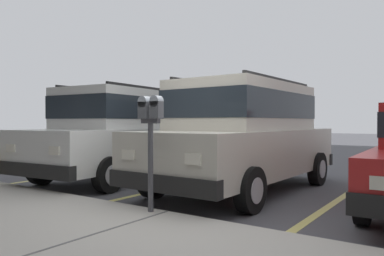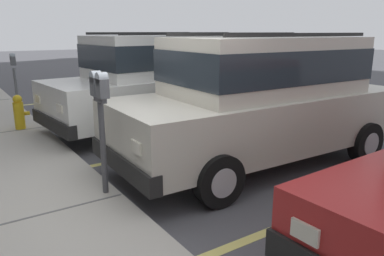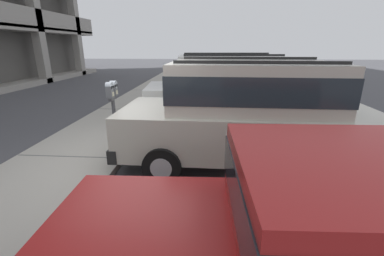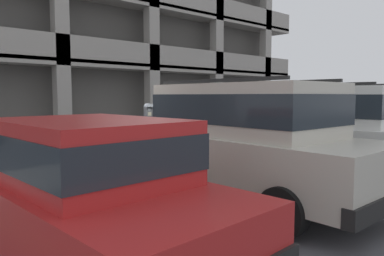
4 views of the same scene
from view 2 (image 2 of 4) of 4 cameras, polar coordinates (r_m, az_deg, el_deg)
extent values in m
cube|color=#4C4C51|center=(4.88, -8.23, -11.21)|extent=(80.00, 80.00, 0.10)
cube|color=#ADA89E|center=(4.50, -23.77, -13.15)|extent=(40.00, 2.20, 0.12)
cube|color=#606060|center=(4.47, -23.86, -12.44)|extent=(0.03, 2.16, 0.00)
cube|color=#DBD16B|center=(4.58, 16.99, -12.77)|extent=(0.12, 4.80, 0.01)
cube|color=#DBD16B|center=(6.69, -2.97, -3.34)|extent=(0.12, 4.80, 0.01)
cube|color=#DBD16B|center=(9.29, -12.44, 1.43)|extent=(0.12, 4.80, 0.01)
cube|color=#DBD16B|center=(12.06, -17.67, 4.07)|extent=(0.12, 4.80, 0.01)
cube|color=beige|center=(5.95, 10.32, 1.43)|extent=(1.94, 4.74, 0.80)
cube|color=beige|center=(5.86, 11.05, 9.32)|extent=(1.68, 2.95, 0.84)
cube|color=#232B33|center=(5.86, 11.06, 9.53)|extent=(1.71, 2.97, 0.46)
cube|color=black|center=(4.82, -10.58, -5.17)|extent=(1.88, 0.20, 0.24)
cube|color=black|center=(7.74, 22.93, 1.40)|extent=(1.88, 0.20, 0.24)
cube|color=silver|center=(5.22, -13.64, 0.31)|extent=(0.24, 0.04, 0.14)
cube|color=silver|center=(4.19, -8.49, -2.93)|extent=(0.24, 0.04, 0.14)
cylinder|color=black|center=(5.97, -6.23, -2.34)|extent=(0.21, 0.66, 0.66)
cylinder|color=#B2B2B7|center=(5.97, -6.23, -2.34)|extent=(0.23, 0.37, 0.36)
cylinder|color=black|center=(4.52, 4.12, -7.98)|extent=(0.21, 0.66, 0.66)
cylinder|color=#B2B2B7|center=(4.52, 4.12, -7.98)|extent=(0.23, 0.37, 0.36)
cylinder|color=black|center=(7.67, 13.66, 1.12)|extent=(0.21, 0.66, 0.66)
cylinder|color=#B2B2B7|center=(7.67, 13.66, 1.12)|extent=(0.23, 0.37, 0.36)
cylinder|color=black|center=(6.60, 24.94, -2.02)|extent=(0.21, 0.66, 0.66)
cylinder|color=#B2B2B7|center=(6.60, 24.94, -2.02)|extent=(0.23, 0.37, 0.36)
cube|color=black|center=(6.35, 6.88, 14.03)|extent=(0.11, 2.62, 0.05)
cube|color=black|center=(5.36, 16.48, 13.47)|extent=(0.11, 2.62, 0.05)
cube|color=silver|center=(2.90, 16.84, -14.97)|extent=(0.24, 0.04, 0.14)
cylinder|color=black|center=(3.84, 20.76, -13.72)|extent=(0.18, 0.60, 0.60)
cylinder|color=#B2B2B7|center=(3.84, 20.76, -13.72)|extent=(0.19, 0.34, 0.33)
cube|color=silver|center=(8.15, -5.07, 5.13)|extent=(2.24, 4.84, 0.80)
cube|color=silver|center=(8.09, -4.90, 10.91)|extent=(1.87, 3.04, 0.84)
cube|color=#232B33|center=(8.09, -4.90, 11.06)|extent=(1.89, 3.07, 0.46)
cube|color=black|center=(7.22, -20.44, 0.75)|extent=(1.88, 0.32, 0.24)
cube|color=black|center=(9.65, 6.48, 4.88)|extent=(1.88, 0.32, 0.24)
cube|color=silver|center=(7.67, -22.40, 4.09)|extent=(0.24, 0.05, 0.14)
cube|color=silver|center=(6.60, -19.53, 2.81)|extent=(0.24, 0.05, 0.14)
cylinder|color=black|center=(8.35, -16.84, 1.99)|extent=(0.26, 0.67, 0.66)
cylinder|color=#B2B2B7|center=(8.35, -16.84, 1.99)|extent=(0.25, 0.38, 0.36)
cylinder|color=black|center=(6.75, -11.02, -0.54)|extent=(0.26, 0.67, 0.66)
cylinder|color=#B2B2B7|center=(6.75, -11.02, -0.54)|extent=(0.25, 0.38, 0.36)
cylinder|color=black|center=(9.78, -0.84, 4.39)|extent=(0.26, 0.67, 0.66)
cylinder|color=#B2B2B7|center=(9.78, -0.84, 4.39)|extent=(0.25, 0.38, 0.36)
cylinder|color=black|center=(8.46, 6.69, 2.67)|extent=(0.26, 0.67, 0.66)
cylinder|color=#B2B2B7|center=(8.46, 6.69, 2.67)|extent=(0.25, 0.38, 0.36)
cube|color=black|center=(8.65, -7.59, 14.12)|extent=(0.28, 2.62, 0.05)
cube|color=black|center=(7.51, -1.95, 14.19)|extent=(0.28, 2.62, 0.05)
cylinder|color=#47474C|center=(4.63, -13.39, -3.05)|extent=(0.07, 0.07, 1.14)
cube|color=#47474C|center=(4.49, -13.84, 4.25)|extent=(0.28, 0.06, 0.06)
cube|color=#515459|center=(4.38, -13.49, 5.87)|extent=(0.15, 0.11, 0.22)
cylinder|color=#9EA8B2|center=(4.36, -13.58, 7.29)|extent=(0.15, 0.11, 0.15)
cube|color=#B7B293|center=(4.40, -12.74, 5.45)|extent=(0.08, 0.01, 0.08)
cube|color=#515459|center=(4.56, -14.38, 6.15)|extent=(0.15, 0.11, 0.22)
cylinder|color=#9EA8B2|center=(4.55, -14.47, 7.52)|extent=(0.15, 0.11, 0.15)
cube|color=#B7B293|center=(4.59, -13.65, 5.76)|extent=(0.08, 0.01, 0.08)
cylinder|color=#595B60|center=(10.33, -25.20, 5.34)|extent=(0.07, 0.07, 1.06)
cube|color=#515459|center=(10.25, -25.63, 9.20)|extent=(0.15, 0.11, 0.22)
cylinder|color=#8C99A3|center=(10.25, -25.69, 9.81)|extent=(0.15, 0.11, 0.15)
cube|color=#B7B293|center=(10.27, -25.27, 9.02)|extent=(0.08, 0.01, 0.08)
cylinder|color=gold|center=(8.37, -24.84, 1.74)|extent=(0.20, 0.20, 0.55)
sphere|color=gold|center=(8.31, -25.08, 3.99)|extent=(0.18, 0.18, 0.18)
cylinder|color=gold|center=(8.39, -23.85, 2.06)|extent=(0.08, 0.10, 0.08)
cylinder|color=gold|center=(8.51, -25.02, 2.10)|extent=(0.10, 0.07, 0.07)
camera|label=1|loc=(2.47, -94.06, -20.17)|focal=35.00mm
camera|label=3|loc=(3.39, 67.26, 9.22)|focal=24.00mm
camera|label=4|loc=(8.11, 61.49, 5.07)|focal=35.00mm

